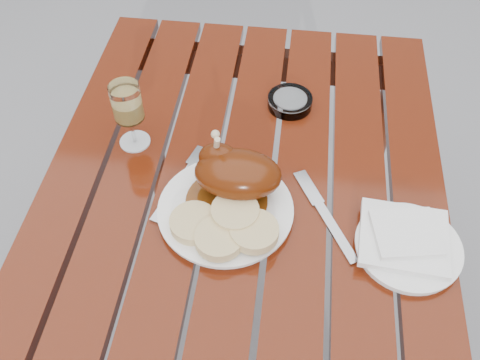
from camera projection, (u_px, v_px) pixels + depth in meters
The scene contains 11 objects.
ground at pixel (239, 358), 1.60m from camera, with size 60.00×60.00×0.00m, color slate.
table at pixel (239, 300), 1.31m from camera, with size 0.80×1.20×0.75m, color #621F0B.
dinner_plate at pixel (226, 210), 1.01m from camera, with size 0.26×0.26×0.02m, color white.
roast_duck at pixel (235, 173), 1.00m from camera, with size 0.18×0.17×0.12m.
bread_dumplings at pixel (225, 226), 0.96m from camera, with size 0.20×0.14×0.03m.
wine_glass at pixel (130, 116), 1.08m from camera, with size 0.07×0.07×0.15m, color tan.
side_plate at pixel (408, 247), 0.96m from camera, with size 0.19×0.19×0.02m, color white.
napkin at pixel (404, 238), 0.96m from camera, with size 0.16×0.15×0.01m, color white.
ashtray at pixel (290, 102), 1.20m from camera, with size 0.10×0.10×0.03m, color #B2B7BC.
fork at pixel (180, 187), 1.06m from camera, with size 0.02×0.19×0.01m, color gray.
knife at pixel (329, 222), 1.00m from camera, with size 0.02×0.20×0.01m, color gray.
Camera 1 is at (0.08, -0.61, 1.57)m, focal length 40.00 mm.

